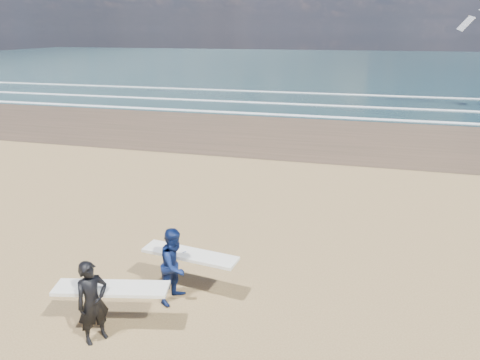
# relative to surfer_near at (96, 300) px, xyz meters

# --- Properties ---
(ocean) EXTENTS (220.00, 100.00, 0.02)m
(ocean) POSITION_rel_surfer_near_xyz_m (19.14, 72.57, -0.85)
(ocean) COLOR #193338
(ocean) RESTS_ON ground
(surfer_near) EXTENTS (2.26, 1.21, 1.69)m
(surfer_near) POSITION_rel_surfer_near_xyz_m (0.00, 0.00, 0.00)
(surfer_near) COLOR black
(surfer_near) RESTS_ON ground
(surfer_far) EXTENTS (2.25, 1.24, 1.71)m
(surfer_far) POSITION_rel_surfer_near_xyz_m (0.98, 1.60, 0.00)
(surfer_far) COLOR #0E1D4F
(surfer_far) RESTS_ON ground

